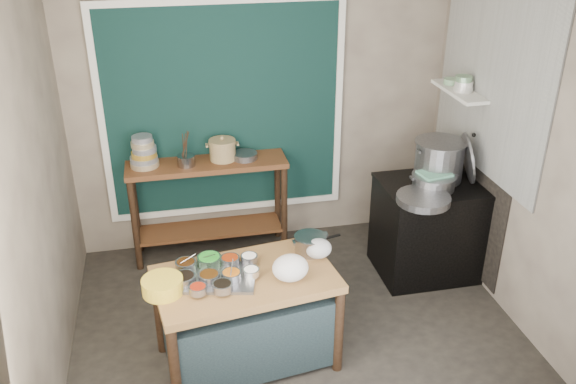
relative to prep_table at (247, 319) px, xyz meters
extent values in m
cube|color=#2C2822|center=(0.44, 0.30, -0.39)|extent=(3.50, 3.00, 0.02)
cube|color=gray|center=(0.44, 1.81, 1.02)|extent=(3.50, 0.02, 2.80)
cube|color=gray|center=(-1.32, 0.30, 1.02)|extent=(0.02, 3.00, 2.80)
cube|color=gray|center=(2.20, 0.30, 1.02)|extent=(0.02, 3.00, 2.80)
cube|color=black|center=(0.09, 1.77, 0.98)|extent=(2.10, 0.02, 1.90)
cube|color=#B2B2AA|center=(2.17, 0.85, 1.48)|extent=(0.02, 1.70, 1.70)
cube|color=black|center=(2.18, 0.95, 0.32)|extent=(0.01, 1.30, 1.30)
cube|color=beige|center=(2.07, 1.15, 1.23)|extent=(0.22, 0.70, 0.03)
cube|color=brown|center=(0.00, 0.00, 0.00)|extent=(1.34, 0.89, 0.75)
cube|color=#522A17|center=(-0.11, 1.58, 0.10)|extent=(1.45, 0.40, 0.95)
cube|color=black|center=(1.79, 0.85, 0.05)|extent=(0.90, 0.68, 0.85)
cube|color=black|center=(1.79, 0.85, 0.49)|extent=(0.92, 0.69, 0.03)
cube|color=gray|center=(-0.20, 0.00, 0.39)|extent=(0.59, 0.48, 0.02)
cylinder|color=gray|center=(-0.10, -0.05, 0.43)|extent=(0.14, 0.14, 0.06)
cylinder|color=gray|center=(0.05, 0.13, 0.43)|extent=(0.12, 0.12, 0.05)
cylinder|color=gray|center=(-0.42, -0.03, 0.43)|extent=(0.16, 0.16, 0.06)
cylinder|color=gray|center=(-0.09, 0.13, 0.43)|extent=(0.14, 0.14, 0.06)
cylinder|color=gray|center=(-0.34, -0.16, 0.42)|extent=(0.12, 0.12, 0.05)
cylinder|color=silver|center=(0.04, -0.04, 0.42)|extent=(0.11, 0.11, 0.05)
cylinder|color=gray|center=(-0.40, 0.14, 0.43)|extent=(0.15, 0.15, 0.06)
cylinder|color=gray|center=(-0.23, 0.15, 0.43)|extent=(0.17, 0.17, 0.07)
cylinder|color=gray|center=(-0.18, -0.17, 0.43)|extent=(0.14, 0.14, 0.06)
cylinder|color=gray|center=(-0.25, -0.05, 0.43)|extent=(0.15, 0.15, 0.06)
cylinder|color=gold|center=(-0.56, -0.08, 0.43)|extent=(0.28, 0.28, 0.11)
ellipsoid|color=white|center=(0.30, -0.11, 0.47)|extent=(0.28, 0.25, 0.19)
ellipsoid|color=white|center=(0.56, 0.13, 0.45)|extent=(0.22, 0.19, 0.15)
cylinder|color=tan|center=(-0.65, 1.60, 0.60)|extent=(0.25, 0.25, 0.05)
cylinder|color=gray|center=(-0.65, 1.60, 0.65)|extent=(0.24, 0.24, 0.05)
cylinder|color=gold|center=(-0.65, 1.60, 0.69)|extent=(0.22, 0.22, 0.05)
cylinder|color=gray|center=(-0.65, 1.60, 0.74)|extent=(0.21, 0.21, 0.05)
cylinder|color=tan|center=(-0.65, 1.60, 0.79)|extent=(0.20, 0.20, 0.05)
cylinder|color=gray|center=(-0.65, 1.60, 0.84)|extent=(0.18, 0.18, 0.05)
cylinder|color=gray|center=(-0.29, 1.54, 0.62)|extent=(0.17, 0.17, 0.10)
cylinder|color=gray|center=(0.24, 1.58, 0.60)|extent=(0.24, 0.24, 0.06)
cylinder|color=gray|center=(2.07, 0.85, 0.72)|extent=(0.22, 0.46, 0.44)
cube|color=#589B84|center=(1.74, 0.78, 0.64)|extent=(0.29, 0.24, 0.02)
cylinder|color=gray|center=(1.55, 0.55, 0.53)|extent=(0.58, 0.58, 0.06)
cylinder|color=silver|center=(2.07, 1.11, 1.26)|extent=(0.17, 0.17, 0.04)
cylinder|color=silver|center=(2.07, 1.11, 1.31)|extent=(0.15, 0.15, 0.04)
cylinder|color=gray|center=(2.07, 1.11, 1.35)|extent=(0.14, 0.14, 0.04)
cylinder|color=gray|center=(2.07, 1.32, 1.26)|extent=(0.14, 0.14, 0.05)
camera|label=1|loc=(-0.45, -3.52, 2.79)|focal=38.00mm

